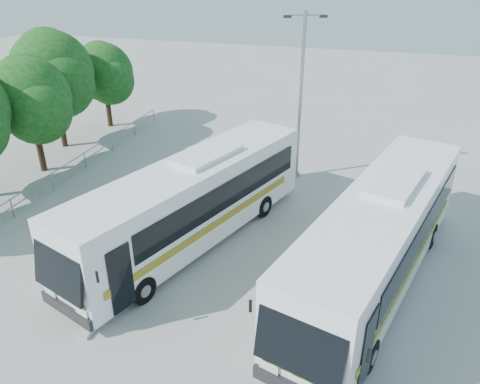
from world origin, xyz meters
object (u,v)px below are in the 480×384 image
(tree_far_c, at_px, (31,98))
(tree_far_e, at_px, (105,73))
(coach_main, at_px, (192,201))
(lamppost, at_px, (301,91))
(coach_adjacent, at_px, (379,237))
(tree_far_d, at_px, (53,72))

(tree_far_c, bearing_deg, tree_far_e, 93.54)
(tree_far_c, relative_size, coach_main, 0.49)
(tree_far_c, relative_size, tree_far_e, 1.10)
(lamppost, bearing_deg, coach_main, -130.05)
(lamppost, bearing_deg, tree_far_c, 174.35)
(tree_far_c, relative_size, lamppost, 0.74)
(lamppost, bearing_deg, coach_adjacent, -81.69)
(tree_far_c, xyz_separation_m, lamppost, (14.12, 3.46, 0.60))
(tree_far_e, distance_m, coach_adjacent, 23.54)
(coach_adjacent, bearing_deg, tree_far_e, 160.78)
(tree_far_d, distance_m, lamppost, 15.31)
(tree_far_d, distance_m, tree_far_e, 4.65)
(tree_far_d, xyz_separation_m, coach_main, (12.30, -8.24, -2.84))
(coach_main, bearing_deg, coach_adjacent, 13.94)
(tree_far_e, xyz_separation_m, lamppost, (14.63, -4.74, 0.97))
(coach_adjacent, distance_m, lamppost, 10.26)
(tree_far_c, bearing_deg, coach_main, -22.23)
(tree_far_c, distance_m, lamppost, 14.55)
(tree_far_d, bearing_deg, tree_far_c, -72.17)
(tree_far_e, bearing_deg, tree_far_c, -86.46)
(tree_far_e, xyz_separation_m, coach_main, (11.62, -12.74, -1.91))
(tree_far_c, height_order, coach_adjacent, tree_far_c)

